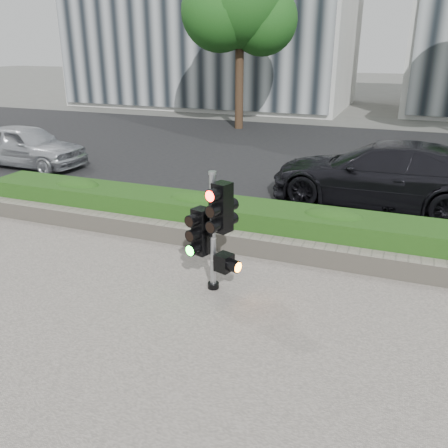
{
  "coord_description": "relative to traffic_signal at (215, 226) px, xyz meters",
  "views": [
    {
      "loc": [
        2.54,
        -5.54,
        3.57
      ],
      "look_at": [
        0.17,
        0.6,
        1.05
      ],
      "focal_mm": 38.0,
      "sensor_mm": 36.0,
      "label": 1
    }
  ],
  "objects": [
    {
      "name": "road",
      "position": [
        -0.08,
        9.53,
        -1.04
      ],
      "size": [
        60.0,
        13.0,
        0.02
      ],
      "primitive_type": "cube",
      "color": "black",
      "rests_on": "ground"
    },
    {
      "name": "curb",
      "position": [
        -0.08,
        2.68,
        -0.99
      ],
      "size": [
        60.0,
        0.25,
        0.12
      ],
      "primitive_type": "cube",
      "color": "gray",
      "rests_on": "ground"
    },
    {
      "name": "sidewalk",
      "position": [
        -0.08,
        -2.97,
        -1.04
      ],
      "size": [
        16.0,
        11.0,
        0.03
      ],
      "primitive_type": "cube",
      "color": "#9E9389",
      "rests_on": "ground"
    },
    {
      "name": "ground",
      "position": [
        -0.08,
        -0.47,
        -1.05
      ],
      "size": [
        120.0,
        120.0,
        0.0
      ],
      "primitive_type": "plane",
      "color": "#51514C",
      "rests_on": "ground"
    },
    {
      "name": "traffic_signal",
      "position": [
        0.0,
        0.0,
        0.0
      ],
      "size": [
        0.68,
        0.56,
        1.85
      ],
      "rotation": [
        0.0,
        0.0,
        -0.32
      ],
      "color": "black",
      "rests_on": "sidewalk"
    },
    {
      "name": "stone_wall",
      "position": [
        -0.08,
        1.43,
        -0.85
      ],
      "size": [
        12.0,
        0.32,
        0.34
      ],
      "primitive_type": "cube",
      "color": "gray",
      "rests_on": "sidewalk"
    },
    {
      "name": "hedge",
      "position": [
        -0.08,
        2.08,
        -0.68
      ],
      "size": [
        12.0,
        1.0,
        0.68
      ],
      "primitive_type": "cube",
      "color": "#367524",
      "rests_on": "sidewalk"
    },
    {
      "name": "car_dark",
      "position": [
        2.06,
        5.17,
        -0.29
      ],
      "size": [
        5.26,
        2.51,
        1.48
      ],
      "primitive_type": "imported",
      "rotation": [
        0.0,
        0.0,
        -1.66
      ],
      "color": "black",
      "rests_on": "road"
    },
    {
      "name": "tree_left",
      "position": [
        -4.6,
        14.09,
        3.99
      ],
      "size": [
        4.61,
        4.03,
        7.34
      ],
      "color": "black",
      "rests_on": "ground"
    },
    {
      "name": "car_silver",
      "position": [
        -8.26,
        5.14,
        -0.4
      ],
      "size": [
        3.77,
        1.61,
        1.27
      ],
      "primitive_type": "imported",
      "rotation": [
        0.0,
        0.0,
        1.54
      ],
      "color": "silver",
      "rests_on": "road"
    }
  ]
}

